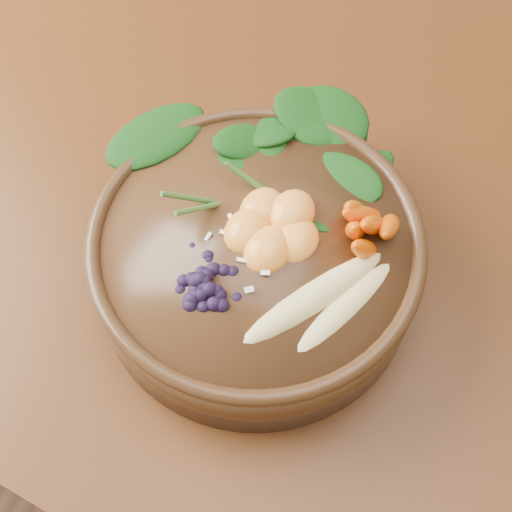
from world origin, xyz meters
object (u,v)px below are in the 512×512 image
kale_heap (272,154)px  blueberry_pile (203,273)px  stoneware_bowl (256,261)px  carrot_cluster (370,199)px  dining_table (470,261)px  mandarin_cluster (273,218)px  banana_halves (331,294)px

kale_heap → blueberry_pile: (0.01, -0.13, -0.00)m
stoneware_bowl → carrot_cluster: bearing=37.0°
dining_table → blueberry_pile: size_ratio=11.62×
carrot_cluster → kale_heap: bearing=-169.5°
mandarin_cluster → blueberry_pile: blueberry_pile is taller
dining_table → carrot_cluster: carrot_cluster is taller
kale_heap → dining_table: bearing=27.4°
mandarin_cluster → blueberry_pile: (-0.03, -0.08, 0.00)m
kale_heap → carrot_cluster: size_ratio=2.38×
dining_table → stoneware_bowl: 0.29m
banana_halves → stoneware_bowl: bearing=-177.3°
kale_heap → carrot_cluster: bearing=-8.8°
dining_table → blueberry_pile: 0.37m
kale_heap → banana_halves: bearing=-42.8°
dining_table → carrot_cluster: (-0.10, -0.12, 0.21)m
banana_halves → kale_heap: bearing=156.5°
mandarin_cluster → carrot_cluster: bearing=30.9°
carrot_cluster → blueberry_pile: 0.15m
kale_heap → carrot_cluster: 0.10m
stoneware_bowl → kale_heap: size_ratio=1.53×
carrot_cluster → blueberry_pile: size_ratio=0.60×
dining_table → blueberry_pile: bearing=-129.7°
banana_halves → blueberry_pile: size_ratio=1.14×
banana_halves → blueberry_pile: blueberry_pile is taller
dining_table → mandarin_cluster: (-0.17, -0.16, 0.19)m
kale_heap → mandarin_cluster: bearing=-61.1°
kale_heap → banana_halves: 0.14m
stoneware_bowl → blueberry_pile: (-0.02, -0.06, 0.06)m
dining_table → stoneware_bowl: size_ratio=5.37×
dining_table → stoneware_bowl: (-0.18, -0.18, 0.13)m
stoneware_bowl → carrot_cluster: size_ratio=3.62×
carrot_cluster → mandarin_cluster: bearing=-129.8°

